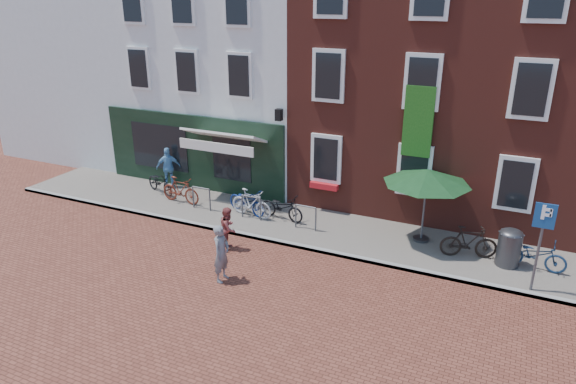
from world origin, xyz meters
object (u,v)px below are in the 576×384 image
at_px(bicycle_4, 282,207).
at_px(bicycle_6, 535,254).
at_px(boy, 228,228).
at_px(cafe_person, 169,167).
at_px(parasol, 427,174).
at_px(woman, 221,253).
at_px(parking_sign, 542,232).
at_px(bicycle_1, 181,190).
at_px(bicycle_5, 469,242).
at_px(bicycle_0, 160,182).
at_px(litter_bin, 510,245).
at_px(bicycle_3, 251,203).
at_px(bicycle_2, 247,201).

distance_m(bicycle_4, bicycle_6, 7.81).
height_order(boy, cafe_person, cafe_person).
distance_m(parasol, woman, 6.50).
relative_size(parking_sign, parasol, 0.92).
xyz_separation_m(bicycle_1, bicycle_4, (4.00, 0.20, -0.05)).
height_order(parking_sign, bicycle_1, parking_sign).
relative_size(cafe_person, bicycle_1, 0.99).
bearing_deg(bicycle_5, parasol, 53.24).
distance_m(parking_sign, boy, 8.57).
height_order(bicycle_1, bicycle_4, bicycle_1).
bearing_deg(cafe_person, bicycle_6, 139.92).
distance_m(parasol, bicycle_0, 10.04).
distance_m(litter_bin, boy, 8.10).
distance_m(bicycle_0, bicycle_6, 13.09).
height_order(bicycle_3, bicycle_6, bicycle_3).
distance_m(parasol, bicycle_6, 3.67).
bearing_deg(bicycle_5, parking_sign, -140.34).
xyz_separation_m(parking_sign, bicycle_2, (-9.13, 1.32, -1.22)).
xyz_separation_m(bicycle_4, bicycle_6, (7.81, -0.12, 0.00)).
xyz_separation_m(cafe_person, bicycle_1, (1.40, -1.20, -0.31)).
distance_m(litter_bin, woman, 8.01).
bearing_deg(bicycle_2, bicycle_5, -74.60).
xyz_separation_m(cafe_person, bicycle_6, (13.21, -1.12, -0.36)).
bearing_deg(woman, bicycle_0, 50.62).
height_order(parking_sign, cafe_person, parking_sign).
distance_m(litter_bin, parking_sign, 1.69).
xyz_separation_m(boy, bicycle_3, (-0.42, 2.22, -0.09)).
relative_size(bicycle_1, bicycle_4, 0.97).
distance_m(litter_bin, bicycle_3, 8.20).
height_order(cafe_person, bicycle_2, cafe_person).
xyz_separation_m(bicycle_2, bicycle_6, (9.15, -0.08, 0.00)).
xyz_separation_m(woman, bicycle_3, (-1.22, 3.91, -0.23)).
height_order(woman, bicycle_3, woman).
bearing_deg(bicycle_0, woman, -106.78).
height_order(parasol, bicycle_1, parasol).
bearing_deg(litter_bin, bicycle_3, -179.89).
xyz_separation_m(woman, bicycle_1, (-4.16, 3.93, -0.23)).
relative_size(litter_bin, bicycle_0, 0.71).
height_order(parasol, bicycle_3, parasol).
height_order(parasol, bicycle_0, parasol).
distance_m(bicycle_1, bicycle_3, 2.94).
xyz_separation_m(parasol, boy, (-5.26, -2.80, -1.62)).
height_order(cafe_person, bicycle_5, cafe_person).
bearing_deg(woman, bicycle_2, 19.73).
xyz_separation_m(boy, bicycle_0, (-4.63, 2.71, -0.13)).
bearing_deg(litter_bin, bicycle_1, 179.96).
height_order(parking_sign, bicycle_6, parking_sign).
bearing_deg(parking_sign, boy, -172.69).
distance_m(bicycle_2, bicycle_5, 7.40).
bearing_deg(woman, parasol, -45.13).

